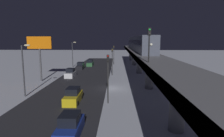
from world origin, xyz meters
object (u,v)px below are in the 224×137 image
object	(u,v)px
rail_signal	(149,39)
traffic_light_near	(108,72)
sedan_white	(70,73)
commercial_billboard	(40,47)
sedan_yellow	(73,96)
sedan_green	(90,63)
sedan_black_2	(81,66)
subway_train	(139,43)
traffic_light_far	(114,52)
traffic_light_mid	(112,58)
sedan_blue	(70,127)

from	to	relation	value
rail_signal	traffic_light_near	world-z (taller)	rail_signal
sedan_white	commercial_billboard	distance (m)	8.88
sedan_yellow	sedan_white	bearing A→B (deg)	105.17
sedan_yellow	sedan_white	distance (m)	17.58
rail_signal	traffic_light_near	size ratio (longest dim) A/B	0.62
rail_signal	sedan_green	world-z (taller)	rail_signal
rail_signal	commercial_billboard	world-z (taller)	rail_signal
sedan_black_2	commercial_billboard	bearing A→B (deg)	73.22
subway_train	sedan_yellow	bearing A→B (deg)	65.46
sedan_yellow	commercial_billboard	distance (m)	16.86
subway_train	sedan_white	xyz separation A→B (m)	(15.93, 7.83, -6.62)
subway_train	traffic_light_far	bearing A→B (deg)	-64.21
rail_signal	sedan_black_2	world-z (taller)	rail_signal
sedan_yellow	commercial_billboard	world-z (taller)	commercial_billboard
subway_train	sedan_white	size ratio (longest dim) A/B	8.95
sedan_green	traffic_light_near	bearing A→B (deg)	101.85
subway_train	traffic_light_mid	size ratio (longest dim) A/B	5.76
sedan_yellow	traffic_light_near	world-z (taller)	traffic_light_near
traffic_light_far	commercial_billboard	world-z (taller)	commercial_billboard
sedan_yellow	subway_train	bearing A→B (deg)	65.46
sedan_black_2	traffic_light_mid	world-z (taller)	traffic_light_mid
sedan_white	traffic_light_far	size ratio (longest dim) A/B	0.64
traffic_light_mid	commercial_billboard	size ratio (longest dim) A/B	0.72
rail_signal	traffic_light_mid	distance (m)	22.07
sedan_green	sedan_white	distance (m)	18.47
sedan_green	sedan_black_2	bearing A→B (deg)	75.03
sedan_blue	traffic_light_near	xyz separation A→B (m)	(-2.90, -8.45, 3.40)
traffic_light_near	traffic_light_far	bearing A→B (deg)	-90.00
traffic_light_near	traffic_light_far	world-z (taller)	same
rail_signal	sedan_green	distance (m)	40.12
sedan_yellow	sedan_blue	world-z (taller)	same
subway_train	traffic_light_near	distance (m)	26.26
sedan_green	traffic_light_far	xyz separation A→B (m)	(-7.50, -3.17, 3.40)
traffic_light_mid	sedan_green	bearing A→B (deg)	-65.28
traffic_light_far	commercial_billboard	distance (m)	29.64
commercial_billboard	sedan_white	bearing A→B (deg)	-137.83
rail_signal	sedan_yellow	world-z (taller)	rail_signal
traffic_light_mid	subway_train	bearing A→B (deg)	-139.07
rail_signal	sedan_white	xyz separation A→B (m)	(14.17, -19.03, -7.57)
sedan_green	traffic_light_mid	world-z (taller)	traffic_light_mid
sedan_white	traffic_light_far	xyz separation A→B (m)	(-9.30, -21.55, 3.40)
subway_train	traffic_light_mid	distance (m)	9.34
subway_train	sedan_yellow	xyz separation A→B (m)	(11.33, 24.80, -6.64)
traffic_light_mid	sedan_black_2	bearing A→B (deg)	-45.79
rail_signal	sedan_black_2	distance (m)	34.63
sedan_green	sedan_white	world-z (taller)	same
sedan_blue	traffic_light_near	world-z (taller)	traffic_light_near
sedan_blue	subway_train	bearing A→B (deg)	74.20
sedan_yellow	commercial_billboard	size ratio (longest dim) A/B	0.51
sedan_yellow	traffic_light_mid	xyz separation A→B (m)	(-4.70, -19.06, 3.41)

